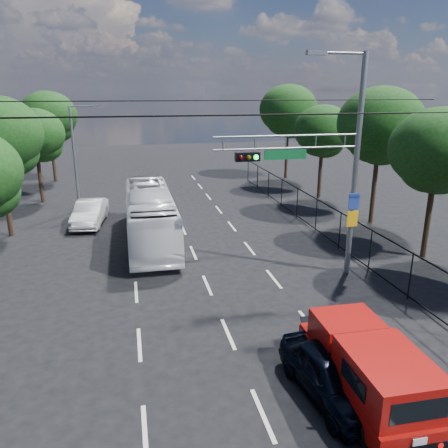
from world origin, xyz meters
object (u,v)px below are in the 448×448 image
object	(u,v)px
white_bus	(150,215)
white_van	(90,213)
navy_hatchback	(331,375)
signal_mast	(330,159)
red_pickup	(366,366)

from	to	relation	value
white_bus	white_van	bearing A→B (deg)	132.09
navy_hatchback	white_bus	size ratio (longest dim) A/B	0.37
signal_mast	white_van	distance (m)	15.59
red_pickup	navy_hatchback	size ratio (longest dim) A/B	1.33
red_pickup	navy_hatchback	bearing A→B (deg)	162.91
red_pickup	white_bus	size ratio (longest dim) A/B	0.50
white_bus	signal_mast	bearing A→B (deg)	-41.35
red_pickup	white_bus	world-z (taller)	white_bus
white_bus	white_van	world-z (taller)	white_bus
navy_hatchback	signal_mast	bearing A→B (deg)	60.56
red_pickup	white_van	xyz separation A→B (m)	(-8.36, 18.27, -0.27)
signal_mast	navy_hatchback	bearing A→B (deg)	-113.15
red_pickup	white_bus	xyz separation A→B (m)	(-4.86, 14.38, 0.43)
navy_hatchback	white_van	bearing A→B (deg)	106.32
white_van	signal_mast	bearing A→B (deg)	-36.68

